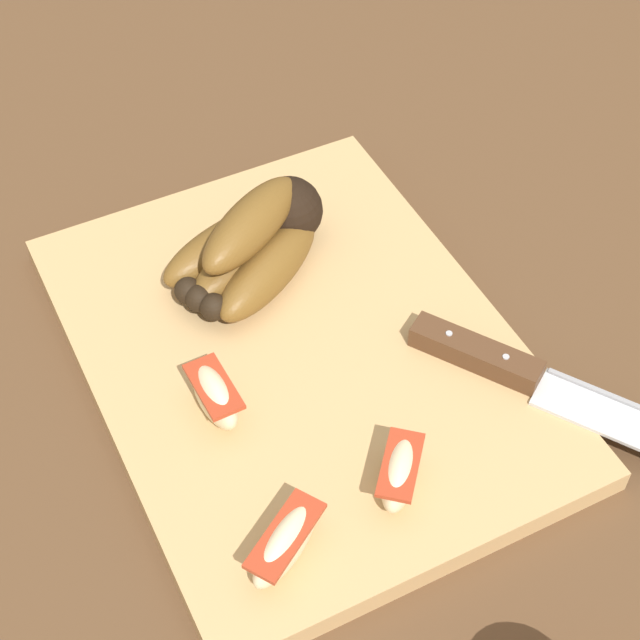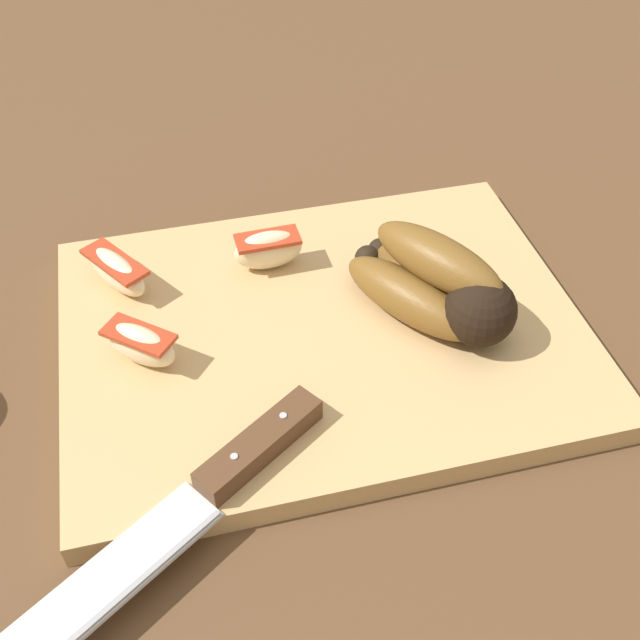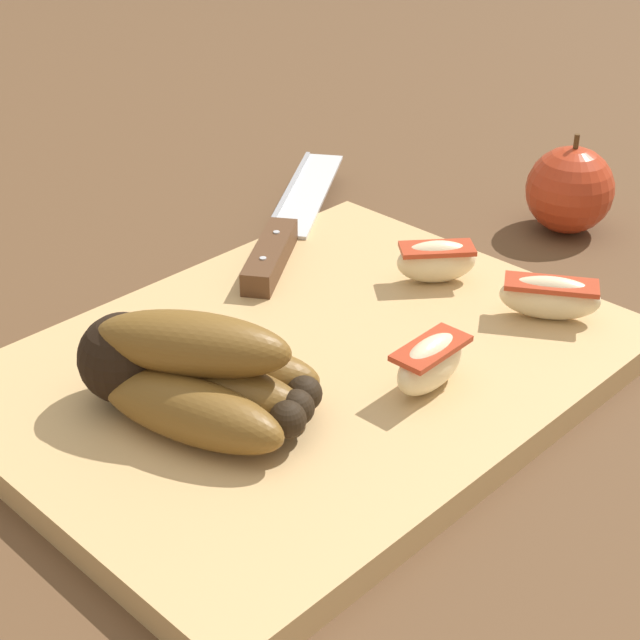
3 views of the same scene
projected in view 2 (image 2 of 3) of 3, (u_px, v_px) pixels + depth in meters
The scene contains 7 objects.
ground_plane at pixel (350, 351), 0.61m from camera, with size 6.00×6.00×0.00m, color brown.
cutting_board at pixel (323, 333), 0.61m from camera, with size 0.40×0.31×0.02m, color tan.
banana_bunch at pixel (438, 284), 0.60m from camera, with size 0.12×0.15×0.07m.
chefs_knife at pixel (206, 493), 0.49m from camera, with size 0.25×0.18×0.02m.
apple_wedge_near at pixel (268, 249), 0.64m from camera, with size 0.06×0.03×0.04m.
apple_wedge_middle at pixel (140, 344), 0.57m from camera, with size 0.06×0.06×0.03m.
apple_wedge_far at pixel (116, 271), 0.63m from camera, with size 0.06×0.07×0.03m.
Camera 2 is at (-0.12, -0.40, 0.44)m, focal length 43.37 mm.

